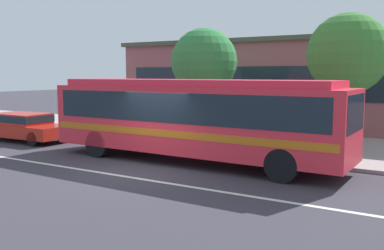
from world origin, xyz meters
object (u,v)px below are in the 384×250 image
Objects in this scene: pedestrian_waiting_near_sign at (196,119)px; street_tree_near_stop at (204,62)px; transit_bus at (193,115)px; sedan_behind_bus at (24,125)px; street_tree_mid_block at (348,54)px; bus_stop_sign at (312,115)px.

pedestrian_waiting_near_sign is 2.93m from street_tree_near_stop.
transit_bus is 5.53m from street_tree_near_stop.
transit_bus is 2.43× the size of sedan_behind_bus.
transit_bus is at bearing -134.42° from street_tree_mid_block.
pedestrian_waiting_near_sign is 0.33× the size of street_tree_mid_block.
street_tree_near_stop is (-0.44, 1.46, 2.51)m from pedestrian_waiting_near_sign.
bus_stop_sign is 3.39m from street_tree_mid_block.
sedan_behind_bus is 1.83× the size of bus_stop_sign.
pedestrian_waiting_near_sign is at bearing -169.36° from street_tree_mid_block.
street_tree_mid_block is at bearing 10.64° from pedestrian_waiting_near_sign.
bus_stop_sign is 0.48× the size of street_tree_near_stop.
pedestrian_waiting_near_sign is at bearing -73.26° from street_tree_near_stop.
pedestrian_waiting_near_sign is at bearing 118.66° from transit_bus.
sedan_behind_bus is 0.85× the size of street_tree_mid_block.
transit_bus reaches higher than sedan_behind_bus.
street_tree_near_stop is at bearing 32.98° from sedan_behind_bus.
bus_stop_sign is at bearing -102.21° from street_tree_mid_block.
sedan_behind_bus is 8.89m from street_tree_near_stop.
transit_bus is at bearing -154.41° from bus_stop_sign.
street_tree_mid_block is (4.26, 4.34, 2.15)m from transit_bus.
street_tree_mid_block is at bearing 77.79° from bus_stop_sign.
bus_stop_sign is at bearing 25.59° from transit_bus.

